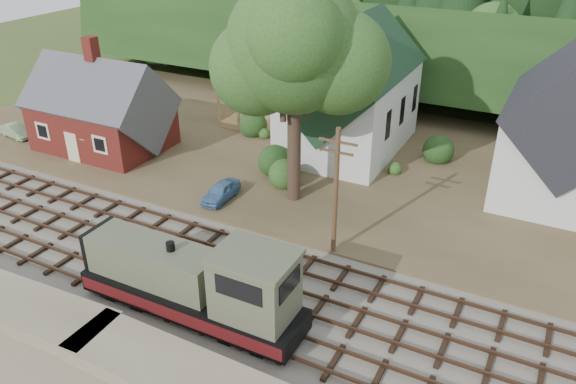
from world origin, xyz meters
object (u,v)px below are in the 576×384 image
at_px(locomotive, 198,284).
at_px(car_green, 16,131).
at_px(patio_set, 92,133).
at_px(car_blue, 221,191).

height_order(locomotive, car_green, locomotive).
distance_m(car_green, patio_set, 9.65).
height_order(locomotive, car_blue, locomotive).
bearing_deg(car_green, patio_set, -83.84).
bearing_deg(locomotive, car_blue, 118.25).
relative_size(locomotive, car_blue, 3.31).
relative_size(car_green, patio_set, 1.32).
bearing_deg(patio_set, car_green, 178.03).
xyz_separation_m(locomotive, car_blue, (-5.65, 10.52, -1.18)).
relative_size(car_blue, patio_set, 1.37).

